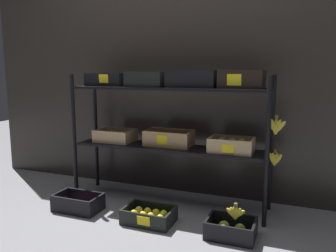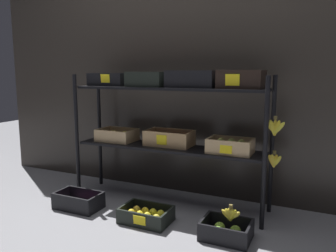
{
  "view_description": "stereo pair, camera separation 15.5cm",
  "coord_description": "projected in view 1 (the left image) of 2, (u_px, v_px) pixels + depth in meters",
  "views": [
    {
      "loc": [
        0.98,
        -2.48,
        1.07
      ],
      "look_at": [
        0.0,
        0.0,
        0.64
      ],
      "focal_mm": 36.62,
      "sensor_mm": 36.0,
      "label": 1
    },
    {
      "loc": [
        1.12,
        -2.42,
        1.07
      ],
      "look_at": [
        0.0,
        0.0,
        0.64
      ],
      "focal_mm": 36.62,
      "sensor_mm": 36.0,
      "label": 2
    }
  ],
  "objects": [
    {
      "name": "ground_plane",
      "position": [
        168.0,
        202.0,
        2.81
      ],
      "size": [
        10.0,
        10.0,
        0.0
      ],
      "primitive_type": "plane",
      "color": "gray"
    },
    {
      "name": "storefront_wall",
      "position": [
        183.0,
        79.0,
        2.98
      ],
      "size": [
        3.96,
        0.12,
        2.0
      ],
      "primitive_type": "cube",
      "color": "#2D2823",
      "rests_on": "ground_plane"
    },
    {
      "name": "display_rack",
      "position": [
        173.0,
        115.0,
        2.69
      ],
      "size": [
        1.69,
        0.35,
        1.07
      ],
      "color": "black",
      "rests_on": "ground_plane"
    },
    {
      "name": "crate_ground_plum",
      "position": [
        78.0,
        204.0,
        2.65
      ],
      "size": [
        0.36,
        0.21,
        0.13
      ],
      "color": "black",
      "rests_on": "ground_plane"
    },
    {
      "name": "crate_ground_lemon",
      "position": [
        149.0,
        216.0,
        2.43
      ],
      "size": [
        0.35,
        0.25,
        0.11
      ],
      "color": "black",
      "rests_on": "ground_plane"
    },
    {
      "name": "crate_ground_apple_green",
      "position": [
        231.0,
        230.0,
        2.22
      ],
      "size": [
        0.31,
        0.24,
        0.12
      ],
      "color": "black",
      "rests_on": "ground_plane"
    },
    {
      "name": "banana_bunch_loose",
      "position": [
        235.0,
        213.0,
        2.19
      ],
      "size": [
        0.14,
        0.04,
        0.11
      ],
      "color": "brown",
      "rests_on": "crate_ground_apple_green"
    }
  ]
}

